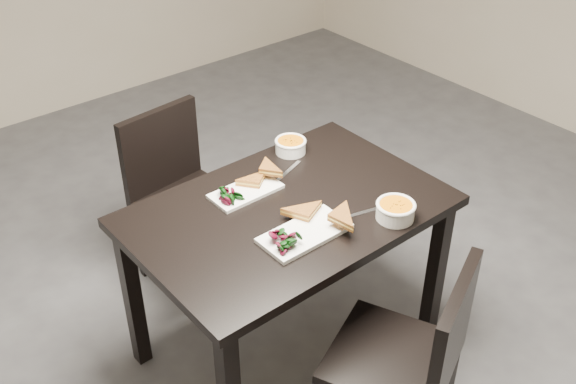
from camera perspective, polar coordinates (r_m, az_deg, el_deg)
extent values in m
plane|color=#47474C|center=(3.37, -0.17, -8.00)|extent=(5.00, 5.00, 0.00)
cube|color=black|center=(2.62, 0.00, -1.63)|extent=(1.20, 0.80, 0.04)
cube|color=black|center=(2.98, 12.33, -6.51)|extent=(0.06, 0.06, 0.71)
cube|color=black|center=(2.86, -12.92, -8.65)|extent=(0.06, 0.06, 0.71)
cube|color=black|center=(3.33, 3.43, -0.74)|extent=(0.06, 0.06, 0.71)
cube|color=black|center=(2.49, 8.67, -13.70)|extent=(0.55, 0.55, 0.04)
cube|color=black|center=(2.75, 13.20, -15.39)|extent=(0.05, 0.05, 0.41)
cube|color=black|center=(2.81, 5.98, -13.17)|extent=(0.05, 0.05, 0.41)
cube|color=black|center=(2.31, 13.67, -11.40)|extent=(0.40, 0.21, 0.40)
cube|color=black|center=(3.21, -8.28, -0.96)|extent=(0.46, 0.46, 0.04)
cube|color=black|center=(3.15, -8.48, -6.98)|extent=(0.04, 0.04, 0.41)
cube|color=black|center=(3.32, -3.60, -4.12)|extent=(0.04, 0.04, 0.41)
cube|color=black|center=(3.39, -12.25, -4.07)|extent=(0.04, 0.04, 0.41)
cube|color=black|center=(3.55, -7.52, -1.56)|extent=(0.04, 0.04, 0.41)
cube|color=black|center=(3.23, -10.70, 3.61)|extent=(0.42, 0.08, 0.40)
cube|color=white|center=(2.46, 1.42, -3.49)|extent=(0.33, 0.17, 0.02)
cylinder|color=white|center=(2.56, 9.01, -1.66)|extent=(0.14, 0.14, 0.06)
cylinder|color=orange|center=(2.55, 9.06, -1.20)|extent=(0.12, 0.12, 0.02)
torus|color=white|center=(2.54, 9.08, -1.07)|extent=(0.15, 0.15, 0.01)
cube|color=silver|center=(2.58, 5.77, -1.89)|extent=(0.18, 0.06, 0.00)
cube|color=white|center=(2.69, -3.56, 0.05)|extent=(0.28, 0.14, 0.01)
cylinder|color=white|center=(2.94, 0.22, 3.81)|extent=(0.13, 0.13, 0.05)
cylinder|color=orange|center=(2.93, 0.22, 4.19)|extent=(0.11, 0.11, 0.02)
torus|color=white|center=(2.92, 0.22, 4.31)|extent=(0.14, 0.14, 0.01)
cube|color=silver|center=(2.82, 0.03, 1.78)|extent=(0.18, 0.07, 0.00)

